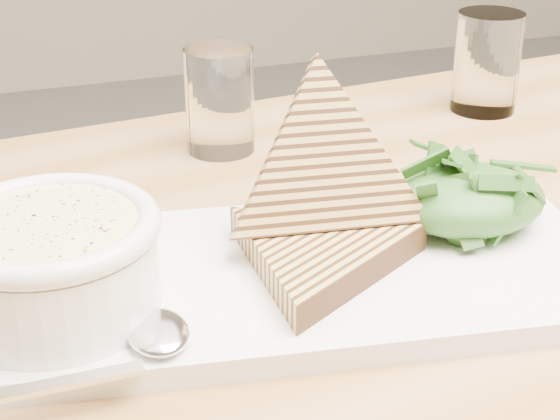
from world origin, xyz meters
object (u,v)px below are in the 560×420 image
object	(u,v)px
table_top	(467,297)
platter	(290,277)
soup_bowl	(54,274)
glass_far	(487,62)
glass_near	(220,100)

from	to	relation	value
table_top	platter	distance (m)	0.13
table_top	soup_bowl	xyz separation A→B (m)	(-0.28, 0.02, 0.06)
soup_bowl	glass_far	bearing A→B (deg)	29.99
glass_far	table_top	bearing A→B (deg)	-122.75
table_top	glass_far	world-z (taller)	glass_far
platter	glass_far	world-z (taller)	glass_far
soup_bowl	table_top	bearing A→B (deg)	-4.64
glass_near	glass_far	size ratio (longest dim) A/B	0.94
glass_near	platter	bearing A→B (deg)	-95.48
table_top	glass_near	size ratio (longest dim) A/B	12.42
glass_far	glass_near	bearing A→B (deg)	-177.20
platter	glass_near	size ratio (longest dim) A/B	4.50
glass_near	glass_far	world-z (taller)	glass_far
platter	glass_far	bearing A→B (deg)	40.44
glass_near	table_top	bearing A→B (deg)	-69.91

